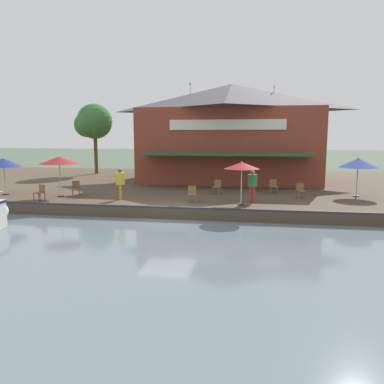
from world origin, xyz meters
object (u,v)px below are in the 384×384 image
(cafe_chair_back_row_seat, at_px, (40,192))
(person_at_quay_edge, at_px, (253,182))
(waterfront_restaurant, at_px, (231,131))
(patio_umbrella_by_entrance, at_px, (3,162))
(patio_umbrella_mid_patio_right, at_px, (59,160))
(cafe_chair_beside_entrance, at_px, (273,186))
(person_near_entrance, at_px, (120,180))
(cafe_chair_mid_patio, at_px, (301,190))
(patio_umbrella_back_row, at_px, (358,163))
(tree_upstream_bank, at_px, (93,122))
(patio_umbrella_far_corner, at_px, (242,166))
(cafe_chair_under_first_umbrella, at_px, (192,193))
(cafe_chair_far_corner_seat, at_px, (76,187))
(cafe_chair_facing_river, at_px, (217,186))

(cafe_chair_back_row_seat, distance_m, person_at_quay_edge, 11.55)
(waterfront_restaurant, height_order, patio_umbrella_by_entrance, waterfront_restaurant)
(patio_umbrella_mid_patio_right, distance_m, cafe_chair_back_row_seat, 2.18)
(cafe_chair_beside_entrance, distance_m, person_near_entrance, 9.29)
(cafe_chair_back_row_seat, height_order, cafe_chair_mid_patio, same)
(patio_umbrella_back_row, height_order, cafe_chair_back_row_seat, patio_umbrella_back_row)
(cafe_chair_beside_entrance, distance_m, cafe_chair_mid_patio, 2.19)
(patio_umbrella_back_row, distance_m, tree_upstream_bank, 23.46)
(cafe_chair_back_row_seat, distance_m, cafe_chair_mid_patio, 14.48)
(waterfront_restaurant, distance_m, patio_umbrella_by_entrance, 16.77)
(person_near_entrance, height_order, tree_upstream_bank, tree_upstream_bank)
(patio_umbrella_far_corner, distance_m, tree_upstream_bank, 20.39)
(cafe_chair_under_first_umbrella, xyz_separation_m, cafe_chair_back_row_seat, (0.85, -8.29, 0.00))
(patio_umbrella_far_corner, xyz_separation_m, cafe_chair_beside_entrance, (-4.33, 1.82, -1.52))
(patio_umbrella_by_entrance, bearing_deg, cafe_chair_back_row_seat, 64.71)
(person_near_entrance, bearing_deg, cafe_chair_back_row_seat, -76.47)
(cafe_chair_beside_entrance, bearing_deg, cafe_chair_far_corner_seat, -76.91)
(patio_umbrella_back_row, bearing_deg, waterfront_restaurant, -135.53)
(cafe_chair_under_first_umbrella, bearing_deg, cafe_chair_beside_entrance, 130.96)
(cafe_chair_beside_entrance, height_order, cafe_chair_mid_patio, same)
(patio_umbrella_back_row, xyz_separation_m, patio_umbrella_far_corner, (3.81, -6.53, 0.03))
(cafe_chair_beside_entrance, bearing_deg, tree_upstream_bank, -121.83)
(waterfront_restaurant, relative_size, patio_umbrella_far_corner, 6.31)
(patio_umbrella_mid_patio_right, height_order, tree_upstream_bank, tree_upstream_bank)
(waterfront_restaurant, height_order, tree_upstream_bank, waterfront_restaurant)
(patio_umbrella_back_row, height_order, patio_umbrella_mid_patio_right, patio_umbrella_mid_patio_right)
(cafe_chair_back_row_seat, bearing_deg, tree_upstream_bank, -167.15)
(cafe_chair_mid_patio, distance_m, person_near_entrance, 10.16)
(patio_umbrella_far_corner, bearing_deg, patio_umbrella_back_row, 120.26)
(patio_umbrella_by_entrance, bearing_deg, cafe_chair_under_first_umbrella, 86.67)
(patio_umbrella_by_entrance, xyz_separation_m, cafe_chair_mid_patio, (-1.53, 17.36, -1.46))
(patio_umbrella_far_corner, height_order, person_at_quay_edge, patio_umbrella_far_corner)
(cafe_chair_beside_entrance, distance_m, cafe_chair_far_corner_seat, 11.94)
(patio_umbrella_far_corner, bearing_deg, waterfront_restaurant, -173.73)
(patio_umbrella_back_row, xyz_separation_m, cafe_chair_mid_patio, (1.14, -3.29, -1.49))
(cafe_chair_facing_river, bearing_deg, patio_umbrella_back_row, 91.89)
(patio_umbrella_by_entrance, xyz_separation_m, cafe_chair_beside_entrance, (-3.19, 15.93, -1.46))
(cafe_chair_back_row_seat, relative_size, cafe_chair_mid_patio, 1.00)
(cafe_chair_beside_entrance, relative_size, person_at_quay_edge, 0.50)
(patio_umbrella_mid_patio_right, relative_size, person_at_quay_edge, 1.40)
(cafe_chair_back_row_seat, bearing_deg, cafe_chair_mid_patio, 102.13)
(cafe_chair_mid_patio, distance_m, tree_upstream_bank, 21.46)
(patio_umbrella_mid_patio_right, relative_size, cafe_chair_far_corner_seat, 2.80)
(patio_umbrella_by_entrance, height_order, person_at_quay_edge, patio_umbrella_by_entrance)
(patio_umbrella_back_row, height_order, tree_upstream_bank, tree_upstream_bank)
(waterfront_restaurant, xyz_separation_m, cafe_chair_facing_river, (8.24, -0.28, -3.41))
(cafe_chair_under_first_umbrella, height_order, cafe_chair_back_row_seat, same)
(cafe_chair_back_row_seat, relative_size, person_near_entrance, 0.50)
(cafe_chair_under_first_umbrella, bearing_deg, patio_umbrella_mid_patio_right, -93.77)
(patio_umbrella_back_row, relative_size, tree_upstream_bank, 0.35)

